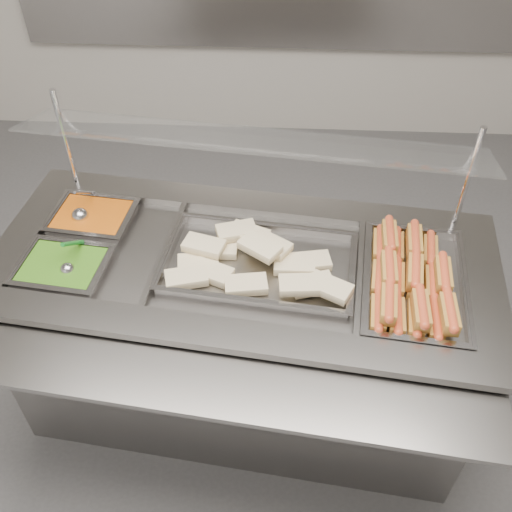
{
  "coord_description": "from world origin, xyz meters",
  "views": [
    {
      "loc": [
        0.09,
        -0.98,
        2.09
      ],
      "look_at": [
        0.02,
        0.35,
        0.82
      ],
      "focal_mm": 40.0,
      "sensor_mm": 36.0,
      "label": 1
    }
  ],
  "objects_px": {
    "pan_wraps": "(259,266)",
    "serving_spoon": "(69,265)",
    "pan_hotdogs": "(413,288)",
    "sneeze_guard": "(253,142)",
    "ladle": "(81,215)",
    "steam_counter": "(244,335)"
  },
  "relations": [
    {
      "from": "steam_counter",
      "to": "sneeze_guard",
      "type": "relative_size",
      "value": 1.17
    },
    {
      "from": "steam_counter",
      "to": "ladle",
      "type": "height_order",
      "value": "ladle"
    },
    {
      "from": "serving_spoon",
      "to": "pan_hotdogs",
      "type": "bearing_deg",
      "value": 0.04
    },
    {
      "from": "pan_hotdogs",
      "to": "steam_counter",
      "type": "bearing_deg",
      "value": 173.15
    },
    {
      "from": "sneeze_guard",
      "to": "pan_wraps",
      "type": "height_order",
      "value": "sneeze_guard"
    },
    {
      "from": "steam_counter",
      "to": "serving_spoon",
      "type": "bearing_deg",
      "value": -173.16
    },
    {
      "from": "pan_hotdogs",
      "to": "ladle",
      "type": "height_order",
      "value": "ladle"
    },
    {
      "from": "ladle",
      "to": "sneeze_guard",
      "type": "bearing_deg",
      "value": 0.47
    },
    {
      "from": "sneeze_guard",
      "to": "ladle",
      "type": "distance_m",
      "value": 0.69
    },
    {
      "from": "steam_counter",
      "to": "pan_wraps",
      "type": "distance_m",
      "value": 0.38
    },
    {
      "from": "sneeze_guard",
      "to": "ladle",
      "type": "bearing_deg",
      "value": -179.53
    },
    {
      "from": "ladle",
      "to": "serving_spoon",
      "type": "distance_m",
      "value": 0.26
    },
    {
      "from": "pan_wraps",
      "to": "serving_spoon",
      "type": "height_order",
      "value": "serving_spoon"
    },
    {
      "from": "pan_hotdogs",
      "to": "pan_wraps",
      "type": "distance_m",
      "value": 0.5
    },
    {
      "from": "ladle",
      "to": "serving_spoon",
      "type": "bearing_deg",
      "value": -82.84
    },
    {
      "from": "steam_counter",
      "to": "sneeze_guard",
      "type": "bearing_deg",
      "value": 83.15
    },
    {
      "from": "sneeze_guard",
      "to": "ladle",
      "type": "relative_size",
      "value": 8.79
    },
    {
      "from": "steam_counter",
      "to": "pan_wraps",
      "type": "bearing_deg",
      "value": -6.85
    },
    {
      "from": "pan_wraps",
      "to": "ladle",
      "type": "distance_m",
      "value": 0.67
    },
    {
      "from": "steam_counter",
      "to": "ladle",
      "type": "bearing_deg",
      "value": 162.35
    },
    {
      "from": "steam_counter",
      "to": "pan_hotdogs",
      "type": "height_order",
      "value": "pan_hotdogs"
    },
    {
      "from": "pan_hotdogs",
      "to": "ladle",
      "type": "bearing_deg",
      "value": 167.46
    }
  ]
}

